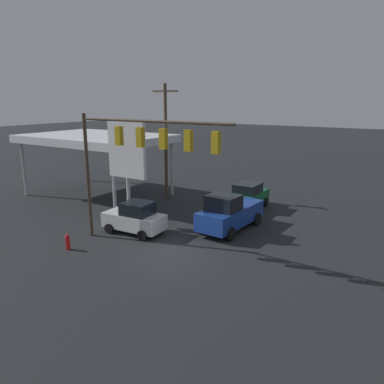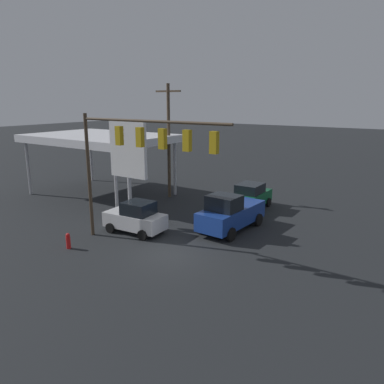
{
  "view_description": "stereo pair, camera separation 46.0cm",
  "coord_description": "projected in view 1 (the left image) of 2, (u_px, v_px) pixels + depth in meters",
  "views": [
    {
      "loc": [
        -10.87,
        14.88,
        7.96
      ],
      "look_at": [
        0.0,
        -2.0,
        2.98
      ],
      "focal_mm": 35.0,
      "sensor_mm": 36.0,
      "label": 1
    },
    {
      "loc": [
        -11.26,
        14.63,
        7.96
      ],
      "look_at": [
        0.0,
        -2.0,
        2.98
      ],
      "focal_mm": 35.0,
      "sensor_mm": 36.0,
      "label": 2
    }
  ],
  "objects": [
    {
      "name": "fire_hydrant",
      "position": [
        68.0,
        242.0,
        20.3
      ],
      "size": [
        0.24,
        0.24,
        0.88
      ],
      "color": "red",
      "rests_on": "ground"
    },
    {
      "name": "gas_station_canopy",
      "position": [
        96.0,
        139.0,
        30.91
      ],
      "size": [
        11.59,
        8.13,
        5.13
      ],
      "color": "silver",
      "rests_on": "ground"
    },
    {
      "name": "traffic_signal_assembly",
      "position": [
        140.0,
        147.0,
        19.09
      ],
      "size": [
        9.46,
        0.43,
        7.22
      ],
      "color": "#473828",
      "rests_on": "ground"
    },
    {
      "name": "utility_pole",
      "position": [
        166.0,
        139.0,
        30.25
      ],
      "size": [
        2.4,
        0.26,
        9.19
      ],
      "color": "#473828",
      "rests_on": "ground"
    },
    {
      "name": "ground_plane",
      "position": [
        172.0,
        254.0,
        19.77
      ],
      "size": [
        200.0,
        200.0,
        0.0
      ],
      "primitive_type": "plane",
      "color": "black"
    },
    {
      "name": "hatchback_crossing",
      "position": [
        135.0,
        218.0,
        22.75
      ],
      "size": [
        3.9,
        2.16,
        1.97
      ],
      "rotation": [
        0.0,
        0.0,
        0.07
      ],
      "color": "silver",
      "rests_on": "ground"
    },
    {
      "name": "pickup_parked",
      "position": [
        229.0,
        213.0,
        23.21
      ],
      "size": [
        2.48,
        5.3,
        2.4
      ],
      "rotation": [
        0.0,
        0.0,
        1.52
      ],
      "color": "navy",
      "rests_on": "ground"
    },
    {
      "name": "sedan_waiting",
      "position": [
        247.0,
        196.0,
        27.81
      ],
      "size": [
        2.12,
        4.43,
        1.93
      ],
      "rotation": [
        0.0,
        0.0,
        1.59
      ],
      "color": "#0C592D",
      "rests_on": "ground"
    },
    {
      "name": "price_sign",
      "position": [
        127.0,
        153.0,
        22.95
      ],
      "size": [
        2.84,
        0.27,
        6.72
      ],
      "color": "#B7B7BC",
      "rests_on": "ground"
    }
  ]
}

